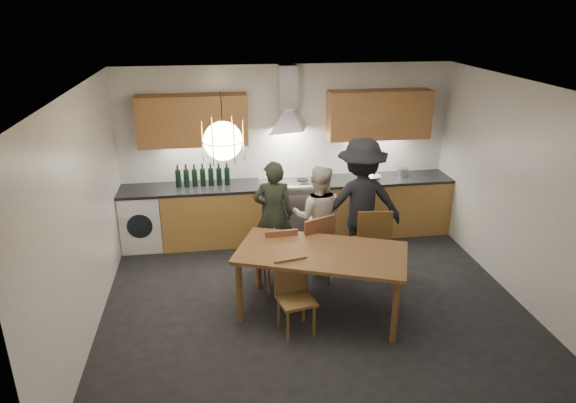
{
  "coord_description": "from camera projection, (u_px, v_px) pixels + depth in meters",
  "views": [
    {
      "loc": [
        -1.1,
        -5.25,
        3.42
      ],
      "look_at": [
        -0.25,
        0.4,
        1.2
      ],
      "focal_mm": 32.0,
      "sensor_mm": 36.0,
      "label": 1
    }
  ],
  "objects": [
    {
      "name": "wall_fixtures",
      "position": [
        288.0,
        117.0,
        7.46
      ],
      "size": [
        4.3,
        0.54,
        1.1
      ],
      "color": "#B77D46",
      "rests_on": "ground"
    },
    {
      "name": "range_stove",
      "position": [
        289.0,
        211.0,
        7.86
      ],
      "size": [
        0.9,
        0.6,
        0.92
      ],
      "color": "silver",
      "rests_on": "ground"
    },
    {
      "name": "wine_bottles",
      "position": [
        203.0,
        175.0,
        7.5
      ],
      "size": [
        0.79,
        0.08,
        0.33
      ],
      "color": "black",
      "rests_on": "counter_run"
    },
    {
      "name": "chair_front",
      "position": [
        294.0,
        291.0,
        5.61
      ],
      "size": [
        0.44,
        0.44,
        0.83
      ],
      "rotation": [
        0.0,
        0.0,
        0.21
      ],
      "color": "brown",
      "rests_on": "ground"
    },
    {
      "name": "pendant_lamp",
      "position": [
        223.0,
        141.0,
        5.24
      ],
      "size": [
        0.43,
        0.43,
        0.7
      ],
      "color": "black",
      "rests_on": "ground"
    },
    {
      "name": "person_mid",
      "position": [
        318.0,
        217.0,
        6.92
      ],
      "size": [
        0.82,
        0.72,
        1.44
      ],
      "primitive_type": "imported",
      "rotation": [
        0.0,
        0.0,
        2.86
      ],
      "color": "beige",
      "rests_on": "ground"
    },
    {
      "name": "chair_back_mid",
      "position": [
        314.0,
        246.0,
        6.46
      ],
      "size": [
        0.58,
        0.58,
        0.98
      ],
      "rotation": [
        0.0,
        0.0,
        3.55
      ],
      "color": "brown",
      "rests_on": "ground"
    },
    {
      "name": "chair_back_right",
      "position": [
        372.0,
        238.0,
        6.68
      ],
      "size": [
        0.49,
        0.49,
        0.97
      ],
      "rotation": [
        0.0,
        0.0,
        3.02
      ],
      "color": "brown",
      "rests_on": "ground"
    },
    {
      "name": "stock_pot",
      "position": [
        402.0,
        172.0,
        7.96
      ],
      "size": [
        0.19,
        0.19,
        0.12
      ],
      "primitive_type": "cylinder",
      "rotation": [
        0.0,
        0.0,
        0.11
      ],
      "color": "#B9B9BD",
      "rests_on": "counter_run"
    },
    {
      "name": "mixing_bowl",
      "position": [
        370.0,
        177.0,
        7.8
      ],
      "size": [
        0.36,
        0.36,
        0.07
      ],
      "primitive_type": "imported",
      "rotation": [
        0.0,
        0.0,
        0.22
      ],
      "color": "#B9B9BC",
      "rests_on": "counter_run"
    },
    {
      "name": "dining_table",
      "position": [
        321.0,
        259.0,
        5.82
      ],
      "size": [
        2.11,
        1.57,
        0.8
      ],
      "rotation": [
        0.0,
        0.0,
        -0.37
      ],
      "color": "brown",
      "rests_on": "ground"
    },
    {
      "name": "chair_back_left",
      "position": [
        280.0,
        255.0,
        6.35
      ],
      "size": [
        0.42,
        0.42,
        0.88
      ],
      "rotation": [
        0.0,
        0.0,
        3.2
      ],
      "color": "brown",
      "rests_on": "ground"
    },
    {
      "name": "room_shell",
      "position": [
        316.0,
        170.0,
        5.61
      ],
      "size": [
        5.02,
        4.52,
        2.61
      ],
      "color": "white",
      "rests_on": "ground"
    },
    {
      "name": "counter_run",
      "position": [
        291.0,
        210.0,
        7.87
      ],
      "size": [
        5.0,
        0.62,
        0.9
      ],
      "color": "tan",
      "rests_on": "ground"
    },
    {
      "name": "person_right",
      "position": [
        360.0,
        204.0,
        6.89
      ],
      "size": [
        1.18,
        0.7,
        1.79
      ],
      "primitive_type": "imported",
      "rotation": [
        0.0,
        0.0,
        3.11
      ],
      "color": "black",
      "rests_on": "ground"
    },
    {
      "name": "person_left",
      "position": [
        274.0,
        214.0,
        6.94
      ],
      "size": [
        0.58,
        0.42,
        1.49
      ],
      "primitive_type": "imported",
      "rotation": [
        0.0,
        0.0,
        3.03
      ],
      "color": "black",
      "rests_on": "ground"
    },
    {
      "name": "ground",
      "position": [
        313.0,
        304.0,
        6.23
      ],
      "size": [
        5.0,
        5.0,
        0.0
      ],
      "primitive_type": "plane",
      "color": "black",
      "rests_on": "ground"
    }
  ]
}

